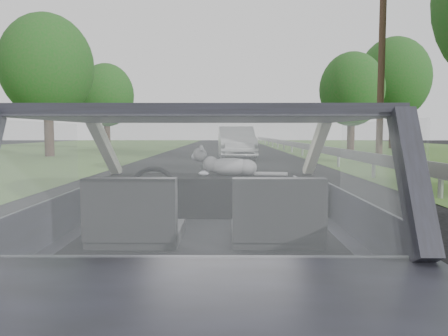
{
  "coord_description": "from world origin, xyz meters",
  "views": [
    {
      "loc": [
        0.12,
        -2.71,
        1.33
      ],
      "look_at": [
        0.1,
        0.54,
        1.07
      ],
      "focal_mm": 35.0,
      "sensor_mm": 36.0,
      "label": 1
    }
  ],
  "objects_px": {
    "cat": "(231,166)",
    "highway_sign": "(320,135)",
    "subject_car": "(208,229)",
    "utility_pole": "(382,62)",
    "other_car": "(236,142)"
  },
  "relations": [
    {
      "from": "highway_sign",
      "to": "utility_pole",
      "type": "distance_m",
      "value": 11.41
    },
    {
      "from": "subject_car",
      "to": "utility_pole",
      "type": "xyz_separation_m",
      "value": [
        6.42,
        15.35,
        3.46
      ]
    },
    {
      "from": "cat",
      "to": "utility_pole",
      "type": "distance_m",
      "value": 16.29
    },
    {
      "from": "cat",
      "to": "highway_sign",
      "type": "distance_m",
      "value": 26.43
    },
    {
      "from": "subject_car",
      "to": "other_car",
      "type": "relative_size",
      "value": 0.81
    },
    {
      "from": "cat",
      "to": "utility_pole",
      "type": "bearing_deg",
      "value": 71.57
    },
    {
      "from": "cat",
      "to": "highway_sign",
      "type": "bearing_deg",
      "value": 81.22
    },
    {
      "from": "subject_car",
      "to": "other_car",
      "type": "height_order",
      "value": "other_car"
    },
    {
      "from": "subject_car",
      "to": "highway_sign",
      "type": "relative_size",
      "value": 1.72
    },
    {
      "from": "subject_car",
      "to": "highway_sign",
      "type": "bearing_deg",
      "value": 76.55
    },
    {
      "from": "highway_sign",
      "to": "other_car",
      "type": "bearing_deg",
      "value": -107.8
    },
    {
      "from": "other_car",
      "to": "utility_pole",
      "type": "distance_m",
      "value": 7.85
    },
    {
      "from": "subject_car",
      "to": "highway_sign",
      "type": "height_order",
      "value": "highway_sign"
    },
    {
      "from": "subject_car",
      "to": "utility_pole",
      "type": "bearing_deg",
      "value": 67.29
    },
    {
      "from": "other_car",
      "to": "subject_car",
      "type": "bearing_deg",
      "value": -94.52
    }
  ]
}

